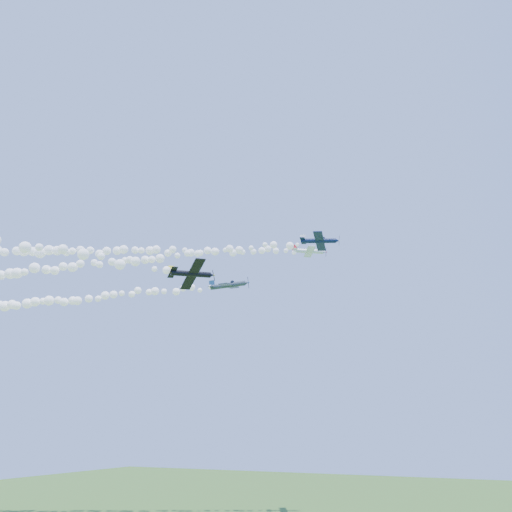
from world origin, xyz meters
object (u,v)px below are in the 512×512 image
at_px(plane_white, 309,251).
at_px(plane_navy, 320,241).
at_px(plane_grey, 229,285).
at_px(plane_black, 192,274).

relative_size(plane_white, plane_navy, 1.11).
distance_m(plane_navy, plane_grey, 19.21).
bearing_deg(plane_black, plane_navy, -17.96).
distance_m(plane_white, plane_navy, 24.20).
distance_m(plane_white, plane_black, 37.99).
xyz_separation_m(plane_grey, plane_black, (0.61, -13.77, -2.43)).
height_order(plane_white, plane_black, plane_white).
xyz_separation_m(plane_white, plane_grey, (-10.28, -19.64, -12.86)).
bearing_deg(plane_white, plane_grey, -142.51).
relative_size(plane_white, plane_black, 1.21).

